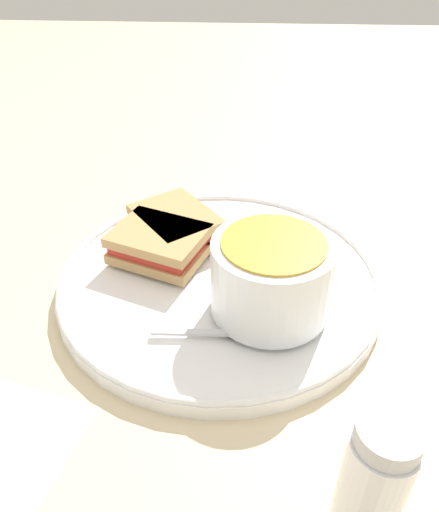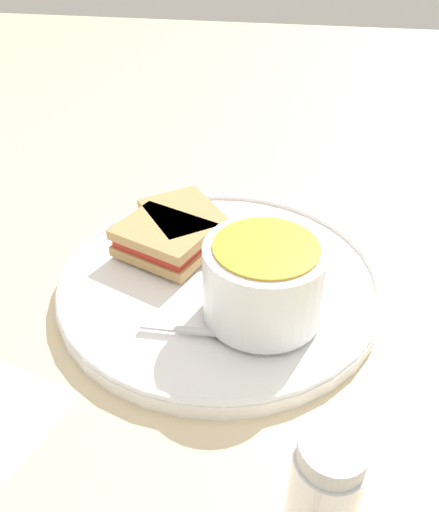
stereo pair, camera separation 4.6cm
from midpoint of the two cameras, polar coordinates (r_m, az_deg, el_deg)
name	(u,v)px [view 2 (the right image)]	position (r m, az deg, el deg)	size (l,w,h in m)	color
ground_plane	(220,286)	(0.48, 2.73, -3.60)	(2.40, 2.40, 0.00)	beige
plate	(220,279)	(0.47, 2.76, -2.76)	(0.30, 0.30, 0.02)	white
soup_bowl	(264,280)	(0.41, 8.32, -2.82)	(0.10, 0.10, 0.07)	white
spoon	(240,334)	(0.40, 5.69, -8.99)	(0.03, 0.11, 0.01)	silver
sandwich_half_near	(184,223)	(0.51, -1.58, 3.76)	(0.11, 0.11, 0.03)	tan
sandwich_half_far	(164,240)	(0.49, -3.71, 1.78)	(0.09, 0.10, 0.03)	tan
salt_shaker	(321,502)	(0.30, 16.33, -25.60)	(0.04, 0.04, 0.10)	silver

